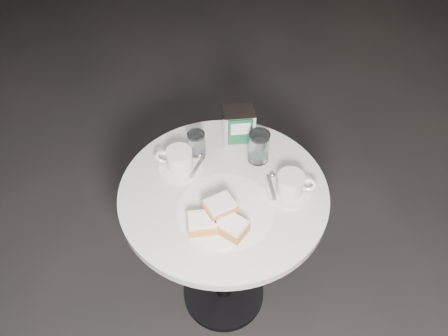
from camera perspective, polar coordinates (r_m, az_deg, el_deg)
ground at (r=2.08m, az=-0.04°, el=-16.08°), size 7.00×7.00×0.00m
cafe_table at (r=1.61m, az=-0.06°, el=-7.36°), size 0.70×0.70×0.74m
sugar_spill at (r=1.40m, az=0.19°, el=-5.44°), size 0.34×0.34×0.00m
beignet_plate at (r=1.33m, az=-0.82°, el=-6.91°), size 0.20×0.20×0.09m
coffee_cup_left at (r=1.50m, az=-5.87°, el=0.92°), size 0.17×0.17×0.08m
coffee_cup_right at (r=1.44m, az=8.68°, el=-2.25°), size 0.16×0.16×0.08m
water_glass_left at (r=1.53m, az=-3.60°, el=3.08°), size 0.07×0.07×0.10m
water_glass_right at (r=1.51m, az=4.56°, el=2.72°), size 0.07×0.07×0.12m
napkin_dispenser at (r=1.58m, az=1.92°, el=5.66°), size 0.12×0.11×0.13m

